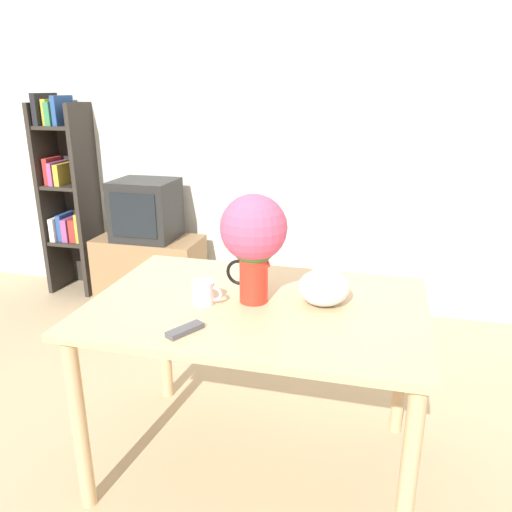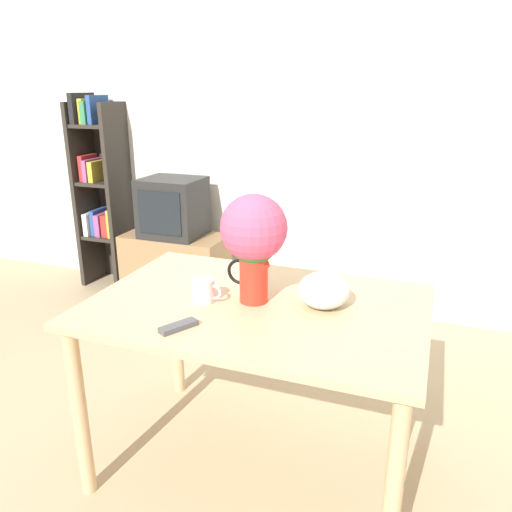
{
  "view_description": "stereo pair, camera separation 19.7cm",
  "coord_description": "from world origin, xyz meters",
  "px_view_note": "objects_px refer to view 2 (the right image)",
  "views": [
    {
      "loc": [
        0.68,
        -1.87,
        1.62
      ],
      "look_at": [
        0.22,
        -0.06,
        0.99
      ],
      "focal_mm": 35.0,
      "sensor_mm": 36.0,
      "label": 1
    },
    {
      "loc": [
        0.87,
        -1.81,
        1.62
      ],
      "look_at": [
        0.22,
        -0.06,
        0.99
      ],
      "focal_mm": 35.0,
      "sensor_mm": 36.0,
      "label": 2
    }
  ],
  "objects_px": {
    "coffee_mug": "(204,291)",
    "tv_set": "(173,207)",
    "flower_vase": "(254,236)",
    "white_bowl": "(324,290)"
  },
  "relations": [
    {
      "from": "flower_vase",
      "to": "coffee_mug",
      "type": "relative_size",
      "value": 3.52
    },
    {
      "from": "white_bowl",
      "to": "tv_set",
      "type": "distance_m",
      "value": 2.08
    },
    {
      "from": "white_bowl",
      "to": "tv_set",
      "type": "relative_size",
      "value": 0.46
    },
    {
      "from": "coffee_mug",
      "to": "white_bowl",
      "type": "height_order",
      "value": "white_bowl"
    },
    {
      "from": "flower_vase",
      "to": "white_bowl",
      "type": "height_order",
      "value": "flower_vase"
    },
    {
      "from": "coffee_mug",
      "to": "tv_set",
      "type": "height_order",
      "value": "tv_set"
    },
    {
      "from": "flower_vase",
      "to": "white_bowl",
      "type": "distance_m",
      "value": 0.35
    },
    {
      "from": "white_bowl",
      "to": "tv_set",
      "type": "height_order",
      "value": "tv_set"
    },
    {
      "from": "tv_set",
      "to": "coffee_mug",
      "type": "bearing_deg",
      "value": -56.69
    },
    {
      "from": "flower_vase",
      "to": "coffee_mug",
      "type": "xyz_separation_m",
      "value": [
        -0.19,
        -0.07,
        -0.23
      ]
    }
  ]
}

